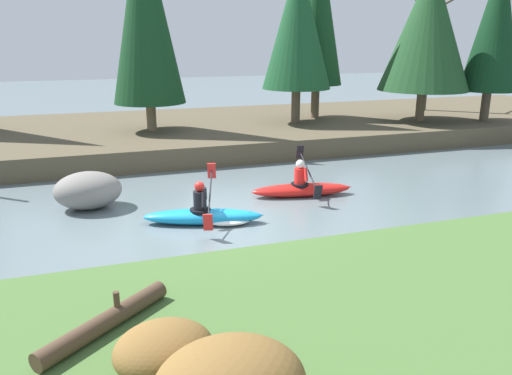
{
  "coord_description": "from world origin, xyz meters",
  "views": [
    {
      "loc": [
        -2.55,
        -10.6,
        4.07
      ],
      "look_at": [
        1.2,
        0.58,
        0.55
      ],
      "focal_mm": 35.0,
      "sensor_mm": 36.0,
      "label": 1
    }
  ],
  "objects": [
    {
      "name": "kayaker_middle",
      "position": [
        -0.18,
        -0.06,
        0.2
      ],
      "size": [
        2.77,
        2.03,
        1.2
      ],
      "rotation": [
        0.0,
        0.0,
        -0.29
      ],
      "color": "#1993D6",
      "rests_on": "ground"
    },
    {
      "name": "driftwood_log",
      "position": [
        -2.59,
        -4.79,
        0.68
      ],
      "size": [
        1.69,
        1.46,
        0.44
      ],
      "rotation": [
        0.0,
        0.0,
        0.69
      ],
      "color": "#4C3828",
      "rests_on": "riverbank_near"
    },
    {
      "name": "conifer_tree_mid_right",
      "position": [
        10.73,
        7.2,
        4.52
      ],
      "size": [
        3.69,
        3.69,
        6.32
      ],
      "color": "brown",
      "rests_on": "riverbank_far"
    },
    {
      "name": "conifer_tree_centre",
      "position": [
        6.94,
        9.51,
        5.17
      ],
      "size": [
        2.21,
        2.21,
        7.5
      ],
      "color": "brown",
      "rests_on": "riverbank_far"
    },
    {
      "name": "boulder_midstream",
      "position": [
        -2.75,
        1.96,
        0.46
      ],
      "size": [
        1.64,
        1.28,
        0.93
      ],
      "color": "gray",
      "rests_on": "ground"
    },
    {
      "name": "conifer_tree_mid_left",
      "position": [
        5.55,
        8.42,
        4.62
      ],
      "size": [
        2.77,
        2.77,
        6.42
      ],
      "color": "brown",
      "rests_on": "riverbank_far"
    },
    {
      "name": "bare_tree_mid_downstream",
      "position": [
        13.05,
        10.12,
        3.69
      ],
      "size": [
        3.47,
        3.43,
        6.29
      ],
      "color": "brown",
      "rests_on": "riverbank_far"
    },
    {
      "name": "conifer_tree_right",
      "position": [
        13.37,
        6.37,
        4.72
      ],
      "size": [
        2.32,
        2.32,
        6.76
      ],
      "color": "brown",
      "rests_on": "riverbank_far"
    },
    {
      "name": "conifer_tree_left",
      "position": [
        -0.33,
        8.42,
        5.13
      ],
      "size": [
        2.64,
        2.64,
        7.77
      ],
      "color": "#7A664C",
      "rests_on": "riverbank_far"
    },
    {
      "name": "ground_plane",
      "position": [
        0.0,
        0.0,
        0.0
      ],
      "size": [
        90.0,
        90.0,
        0.0
      ],
      "primitive_type": "plane",
      "color": "slate"
    },
    {
      "name": "shrub_clump_nearest",
      "position": [
        -2.02,
        -5.88,
        0.85
      ],
      "size": [
        1.09,
        0.91,
        0.59
      ],
      "color": "brown",
      "rests_on": "riverbank_near"
    },
    {
      "name": "kayaker_lead",
      "position": [
        2.72,
        1.19,
        0.22
      ],
      "size": [
        2.8,
        2.07,
        1.2
      ],
      "rotation": [
        0.0,
        0.0,
        -0.16
      ],
      "color": "red",
      "rests_on": "ground"
    },
    {
      "name": "riverbank_far",
      "position": [
        0.0,
        9.61,
        0.36
      ],
      "size": [
        44.0,
        9.44,
        0.73
      ],
      "color": "brown",
      "rests_on": "ground"
    }
  ]
}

